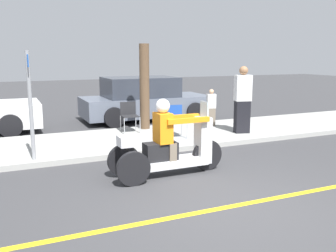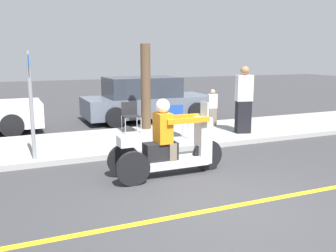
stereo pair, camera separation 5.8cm
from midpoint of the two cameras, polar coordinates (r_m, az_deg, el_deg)
ground_plane at (r=5.78m, az=9.51°, el=-12.09°), size 60.00×60.00×0.00m
lane_stripe at (r=5.66m, az=7.49°, el=-12.49°), size 24.00×0.12×0.01m
sidewalk_strip at (r=9.75m, az=-5.25°, el=-2.12°), size 28.00×2.80×0.12m
motorcycle_trike at (r=6.96m, az=0.19°, el=-3.38°), size 2.22×0.66×1.45m
spectator_far_back at (r=11.34m, az=6.93°, el=2.71°), size 0.29×0.21×1.10m
spectator_by_tree at (r=10.38m, az=11.62°, el=3.74°), size 0.48×0.36×1.82m
folding_chair_curbside at (r=10.45m, az=-5.61°, el=1.90°), size 0.49×0.49×0.82m
folding_chair_set_back at (r=9.74m, az=1.45°, el=1.30°), size 0.52×0.52×0.82m
parked_car_lot_center at (r=12.99m, az=-3.28°, el=4.01°), size 4.38×2.08×1.49m
tree_trunk at (r=10.77m, az=-3.27°, el=5.98°), size 0.28×0.28×2.42m
street_sign at (r=7.96m, az=-19.96°, el=3.56°), size 0.08×0.36×2.20m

